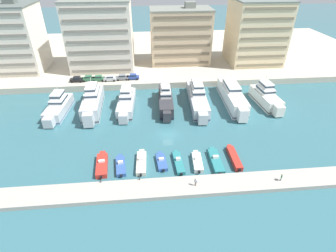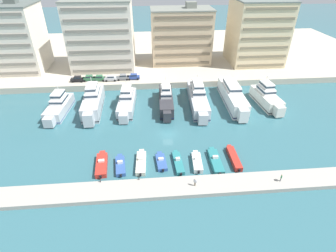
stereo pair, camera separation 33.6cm
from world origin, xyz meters
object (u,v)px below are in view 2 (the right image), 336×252
at_px(motorboat_teal_mid_right, 215,161).
at_px(car_green_left, 89,78).
at_px(yacht_silver_left, 93,101).
at_px(motorboat_blue_center_left, 161,162).
at_px(motorboat_cream_mid_left, 141,162).
at_px(yacht_silver_center, 198,97).
at_px(motorboat_blue_left, 120,165).
at_px(yacht_charcoal_center_left, 166,99).
at_px(car_green_mid_left, 99,78).
at_px(car_black_far_left, 77,79).
at_px(yacht_white_center_right, 232,96).
at_px(car_silver_center_left, 111,78).
at_px(car_grey_center, 123,77).
at_px(pedestrian_near_edge, 281,177).
at_px(pedestrian_mid_deck, 195,181).
at_px(car_blue_center_right, 134,76).
at_px(yacht_ivory_mid_right, 267,97).
at_px(motorboat_red_far_left, 102,164).
at_px(motorboat_teal_center, 178,162).
at_px(motorboat_red_right, 234,158).
at_px(yacht_silver_mid_left, 127,101).
at_px(yacht_silver_far_left, 59,106).

bearing_deg(motorboat_teal_mid_right, car_green_left, 127.99).
bearing_deg(yacht_silver_left, motorboat_blue_center_left, -54.68).
bearing_deg(motorboat_cream_mid_left, yacht_silver_center, 57.08).
xyz_separation_m(motorboat_blue_left, motorboat_blue_center_left, (8.34, 0.49, -0.04)).
bearing_deg(yacht_charcoal_center_left, car_green_mid_left, 143.38).
relative_size(car_black_far_left, car_green_mid_left, 1.01).
relative_size(yacht_white_center_right, car_silver_center_left, 5.57).
relative_size(car_green_mid_left, car_grey_center, 0.99).
relative_size(pedestrian_near_edge, pedestrian_mid_deck, 0.92).
bearing_deg(motorboat_cream_mid_left, car_blue_center_right, 93.41).
bearing_deg(car_silver_center_left, car_blue_center_right, 4.95).
xyz_separation_m(yacht_silver_center, motorboat_cream_mid_left, (-16.26, -25.11, -1.80)).
xyz_separation_m(yacht_ivory_mid_right, pedestrian_near_edge, (-10.04, -31.37, -0.45)).
relative_size(yacht_charcoal_center_left, motorboat_cream_mid_left, 2.38).
bearing_deg(yacht_ivory_mid_right, car_silver_center_left, 160.26).
bearing_deg(car_grey_center, motorboat_red_far_left, -92.96).
bearing_deg(yacht_charcoal_center_left, car_green_left, 146.94).
bearing_deg(car_grey_center, car_silver_center_left, -172.20).
bearing_deg(pedestrian_mid_deck, motorboat_blue_center_left, 126.45).
bearing_deg(motorboat_teal_center, motorboat_red_right, 1.48).
bearing_deg(motorboat_teal_center, yacht_white_center_right, 53.62).
relative_size(motorboat_red_far_left, motorboat_blue_center_left, 1.31).
bearing_deg(motorboat_cream_mid_left, motorboat_teal_center, -4.55).
bearing_deg(yacht_silver_center, car_grey_center, 145.35).
relative_size(yacht_silver_mid_left, car_blue_center_right, 4.31).
distance_m(yacht_charcoal_center_left, motorboat_teal_center, 25.57).
xyz_separation_m(motorboat_teal_mid_right, car_grey_center, (-21.29, 41.24, 2.49)).
bearing_deg(car_green_mid_left, yacht_silver_center, -26.92).
height_order(yacht_charcoal_center_left, motorboat_blue_center_left, yacht_charcoal_center_left).
distance_m(motorboat_teal_center, car_black_far_left, 49.52).
distance_m(yacht_charcoal_center_left, motorboat_red_far_left, 29.16).
xyz_separation_m(yacht_silver_mid_left, motorboat_teal_center, (11.57, -25.23, -1.59)).
relative_size(yacht_white_center_right, motorboat_red_right, 2.80).
height_order(motorboat_blue_center_left, car_green_left, car_green_left).
xyz_separation_m(motorboat_red_far_left, motorboat_teal_mid_right, (23.38, -0.80, -0.06)).
xyz_separation_m(motorboat_teal_mid_right, car_blue_center_right, (-17.80, 41.34, 2.49)).
relative_size(yacht_silver_left, car_green_left, 4.61).
distance_m(yacht_silver_far_left, motorboat_blue_center_left, 35.42).
bearing_deg(car_black_far_left, yacht_silver_left, -65.02).
bearing_deg(motorboat_teal_mid_right, yacht_silver_mid_left, 127.29).
height_order(yacht_silver_mid_left, yacht_charcoal_center_left, yacht_charcoal_center_left).
distance_m(yacht_silver_far_left, motorboat_red_right, 48.09).
xyz_separation_m(motorboat_red_right, car_green_left, (-36.32, 40.80, 2.44)).
relative_size(motorboat_teal_mid_right, pedestrian_near_edge, 5.37).
relative_size(motorboat_cream_mid_left, car_green_mid_left, 1.93).
bearing_deg(yacht_ivory_mid_right, motorboat_cream_mid_left, -146.90).
bearing_deg(car_grey_center, yacht_silver_far_left, -134.14).
relative_size(yacht_silver_far_left, yacht_white_center_right, 0.70).
height_order(yacht_charcoal_center_left, motorboat_red_far_left, yacht_charcoal_center_left).
height_order(motorboat_teal_mid_right, car_blue_center_right, car_blue_center_right).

